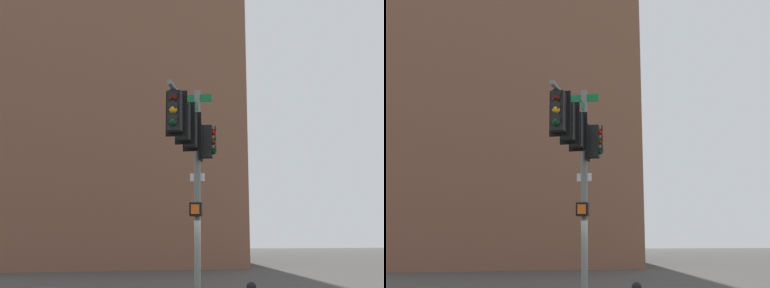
{
  "view_description": "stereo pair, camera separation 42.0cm",
  "coord_description": "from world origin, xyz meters",
  "views": [
    {
      "loc": [
        14.91,
        -4.26,
        1.92
      ],
      "look_at": [
        1.22,
        -0.84,
        4.67
      ],
      "focal_mm": 46.37,
      "sensor_mm": 36.0,
      "label": 1
    },
    {
      "loc": [
        15.01,
        -3.85,
        1.92
      ],
      "look_at": [
        1.22,
        -0.84,
        4.67
      ],
      "focal_mm": 46.37,
      "sensor_mm": 36.0,
      "label": 2
    }
  ],
  "objects": [
    {
      "name": "signal_pole_assembly",
      "position": [
        1.48,
        -0.9,
        4.55
      ],
      "size": [
        3.89,
        2.24,
        6.55
      ],
      "rotation": [
        0.0,
        0.0,
        5.86
      ],
      "color": "slate",
      "rests_on": "ground_plane"
    },
    {
      "name": "building_brick_farside",
      "position": [
        -49.66,
        6.41,
        20.37
      ],
      "size": [
        18.37,
        15.23,
        40.75
      ],
      "primitive_type": "cube",
      "color": "#4C3328",
      "rests_on": "ground_plane"
    },
    {
      "name": "building_brick_midblock",
      "position": [
        -34.57,
        -6.25,
        15.76
      ],
      "size": [
        23.97,
        14.09,
        31.53
      ],
      "primitive_type": "cube",
      "color": "#845B47",
      "rests_on": "ground_plane"
    }
  ]
}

